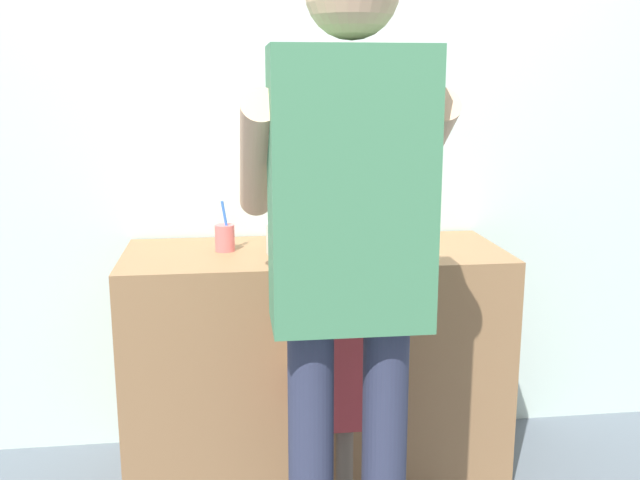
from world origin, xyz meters
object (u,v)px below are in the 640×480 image
(child_toddler, at_px, (330,392))
(toothbrush_cup, at_px, (225,237))
(soap_bottle, at_px, (394,226))
(adult_parent, at_px, (349,231))

(child_toddler, bearing_deg, toothbrush_cup, 126.31)
(soap_bottle, height_order, adult_parent, adult_parent)
(toothbrush_cup, height_order, soap_bottle, toothbrush_cup)
(soap_bottle, distance_m, child_toddler, 0.70)
(soap_bottle, relative_size, child_toddler, 0.20)
(soap_bottle, bearing_deg, adult_parent, -111.40)
(child_toddler, distance_m, adult_parent, 0.65)
(toothbrush_cup, relative_size, adult_parent, 0.12)
(toothbrush_cup, distance_m, child_toddler, 0.68)
(child_toddler, xyz_separation_m, adult_parent, (0.01, -0.29, 0.58))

